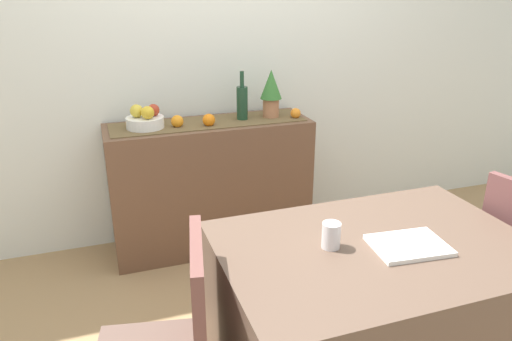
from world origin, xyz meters
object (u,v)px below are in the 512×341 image
object	(u,v)px
dining_table	(369,323)
open_book	(409,245)
wine_bottle	(242,102)
fruit_bowl	(145,122)
coffee_cup	(331,235)
sideboard_console	(211,186)
potted_plant	(271,91)

from	to	relation	value
dining_table	open_book	size ratio (longest dim) A/B	4.37
dining_table	wine_bottle	bearing A→B (deg)	92.91
fruit_bowl	coffee_cup	xyz separation A→B (m)	(0.51, -1.45, -0.11)
coffee_cup	wine_bottle	bearing A→B (deg)	85.88
sideboard_console	dining_table	size ratio (longest dim) A/B	1.07
fruit_bowl	dining_table	world-z (taller)	fruit_bowl
fruit_bowl	wine_bottle	xyz separation A→B (m)	(0.62, 0.00, 0.08)
sideboard_console	fruit_bowl	bearing A→B (deg)	180.00
potted_plant	coffee_cup	bearing A→B (deg)	-101.73
open_book	coffee_cup	size ratio (longest dim) A/B	2.75
fruit_bowl	wine_bottle	distance (m)	0.62
open_book	dining_table	bearing A→B (deg)	155.27
potted_plant	coffee_cup	xyz separation A→B (m)	(-0.30, -1.45, -0.25)
fruit_bowl	wine_bottle	world-z (taller)	wine_bottle
open_book	coffee_cup	world-z (taller)	coffee_cup
fruit_bowl	wine_bottle	bearing A→B (deg)	0.00
fruit_bowl	sideboard_console	bearing A→B (deg)	0.00
sideboard_console	open_book	xyz separation A→B (m)	(0.40, -1.55, 0.32)
potted_plant	dining_table	bearing A→B (deg)	-94.63
coffee_cup	potted_plant	bearing A→B (deg)	78.27
wine_bottle	potted_plant	xyz separation A→B (m)	(0.20, 0.00, 0.06)
wine_bottle	sideboard_console	bearing A→B (deg)	180.00
potted_plant	coffee_cup	size ratio (longest dim) A/B	3.08
coffee_cup	dining_table	bearing A→B (deg)	-13.08
sideboard_console	wine_bottle	xyz separation A→B (m)	(0.22, 0.00, 0.55)
sideboard_console	potted_plant	size ratio (longest dim) A/B	4.15
sideboard_console	open_book	size ratio (longest dim) A/B	4.65
fruit_bowl	dining_table	size ratio (longest dim) A/B	0.19
dining_table	coffee_cup	bearing A→B (deg)	166.92
sideboard_console	potted_plant	xyz separation A→B (m)	(0.42, 0.00, 0.61)
dining_table	open_book	xyz separation A→B (m)	(0.10, -0.06, 0.38)
open_book	coffee_cup	xyz separation A→B (m)	(-0.28, 0.10, 0.04)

